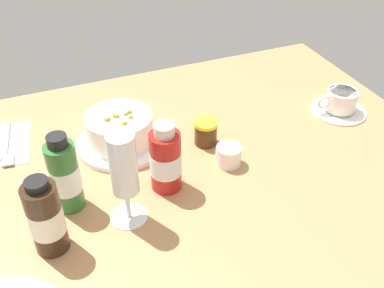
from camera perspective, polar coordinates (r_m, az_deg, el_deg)
ground_plane at (r=91.76cm, az=-0.48°, el=-3.63°), size 110.00×84.00×3.00cm
porridge_bowl at (r=95.45cm, az=-9.18°, el=1.70°), size 19.06×19.06×8.31cm
cutlery_setting at (r=104.44cm, az=-23.32°, el=-0.17°), size 13.87×17.41×0.90cm
coffee_cup at (r=111.75cm, az=18.41°, el=5.06°), size 12.98×12.98×5.74cm
creamer_jug at (r=90.53cm, az=4.66°, el=-1.42°), size 6.21×5.16×4.87cm
wine_glass at (r=73.82cm, az=-8.73°, el=-3.22°), size 6.65×6.65×17.95cm
jam_jar at (r=95.52cm, az=1.77°, el=1.52°), size 5.10×5.10×5.58cm
sauce_bottle_red at (r=82.51cm, az=-3.40°, el=-2.06°), size 5.99×5.99×14.22cm
sauce_bottle_green at (r=81.03cm, az=-15.96°, el=-3.92°), size 5.37×5.37×15.60cm
sauce_bottle_brown at (r=74.79cm, az=-18.19°, el=-8.97°), size 5.61×5.61×14.53cm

